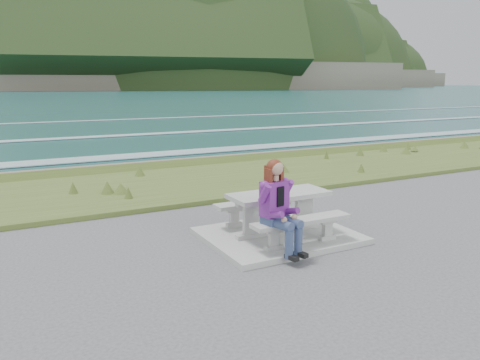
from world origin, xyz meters
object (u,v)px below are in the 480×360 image
object	(u,v)px
bench_seaward	(259,205)
bench_landward	(302,225)
picnic_table	(279,202)
seated_woman	(281,219)

from	to	relation	value
bench_seaward	bench_landward	bearing A→B (deg)	-90.00
picnic_table	bench_landward	world-z (taller)	picnic_table
picnic_table	bench_seaward	distance (m)	0.74
picnic_table	seated_woman	bearing A→B (deg)	-120.44
bench_landward	picnic_table	bearing A→B (deg)	90.00
picnic_table	seated_woman	xyz separation A→B (m)	(-0.49, -0.84, -0.04)
picnic_table	bench_seaward	world-z (taller)	picnic_table
bench_seaward	seated_woman	xyz separation A→B (m)	(-0.49, -1.54, 0.20)
picnic_table	bench_landward	size ratio (longest dim) A/B	1.00
picnic_table	bench_landward	xyz separation A→B (m)	(0.00, -0.70, -0.23)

